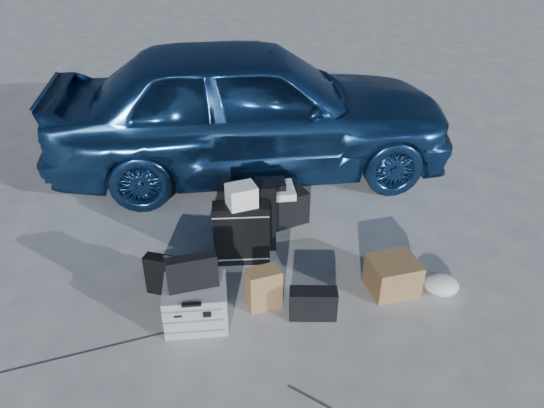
{
  "coord_description": "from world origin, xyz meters",
  "views": [
    {
      "loc": [
        0.08,
        -3.14,
        2.96
      ],
      "look_at": [
        0.17,
        0.85,
        0.47
      ],
      "focal_mm": 35.0,
      "sensor_mm": 36.0,
      "label": 1
    }
  ],
  "objects_px": {
    "briefcase": "(173,277)",
    "suitcase_right": "(242,233)",
    "pelican_case": "(196,304)",
    "car": "(251,107)",
    "duffel_bag": "(273,210)",
    "cardboard_box": "(393,275)",
    "suitcase_left": "(247,217)"
  },
  "relations": [
    {
      "from": "suitcase_left",
      "to": "suitcase_right",
      "type": "height_order",
      "value": "suitcase_left"
    },
    {
      "from": "briefcase",
      "to": "cardboard_box",
      "type": "bearing_deg",
      "value": 16.65
    },
    {
      "from": "car",
      "to": "briefcase",
      "type": "height_order",
      "value": "car"
    },
    {
      "from": "pelican_case",
      "to": "briefcase",
      "type": "height_order",
      "value": "briefcase"
    },
    {
      "from": "briefcase",
      "to": "cardboard_box",
      "type": "height_order",
      "value": "briefcase"
    },
    {
      "from": "duffel_bag",
      "to": "suitcase_right",
      "type": "bearing_deg",
      "value": -142.08
    },
    {
      "from": "suitcase_right",
      "to": "duffel_bag",
      "type": "relative_size",
      "value": 0.86
    },
    {
      "from": "pelican_case",
      "to": "suitcase_left",
      "type": "distance_m",
      "value": 1.04
    },
    {
      "from": "suitcase_left",
      "to": "duffel_bag",
      "type": "bearing_deg",
      "value": 52.66
    },
    {
      "from": "car",
      "to": "duffel_bag",
      "type": "xyz_separation_m",
      "value": [
        0.21,
        -1.22,
        -0.59
      ]
    },
    {
      "from": "pelican_case",
      "to": "suitcase_right",
      "type": "height_order",
      "value": "suitcase_right"
    },
    {
      "from": "cardboard_box",
      "to": "pelican_case",
      "type": "bearing_deg",
      "value": -168.0
    },
    {
      "from": "duffel_bag",
      "to": "cardboard_box",
      "type": "distance_m",
      "value": 1.38
    },
    {
      "from": "duffel_bag",
      "to": "briefcase",
      "type": "bearing_deg",
      "value": -154.75
    },
    {
      "from": "briefcase",
      "to": "duffel_bag",
      "type": "height_order",
      "value": "briefcase"
    },
    {
      "from": "suitcase_left",
      "to": "briefcase",
      "type": "bearing_deg",
      "value": -137.12
    },
    {
      "from": "car",
      "to": "pelican_case",
      "type": "bearing_deg",
      "value": 165.26
    },
    {
      "from": "pelican_case",
      "to": "suitcase_left",
      "type": "bearing_deg",
      "value": 63.98
    },
    {
      "from": "pelican_case",
      "to": "cardboard_box",
      "type": "relative_size",
      "value": 1.23
    },
    {
      "from": "pelican_case",
      "to": "cardboard_box",
      "type": "height_order",
      "value": "pelican_case"
    },
    {
      "from": "suitcase_right",
      "to": "pelican_case",
      "type": "bearing_deg",
      "value": -115.87
    },
    {
      "from": "briefcase",
      "to": "cardboard_box",
      "type": "xyz_separation_m",
      "value": [
        1.8,
        0.02,
        -0.04
      ]
    },
    {
      "from": "suitcase_right",
      "to": "briefcase",
      "type": "bearing_deg",
      "value": -143.07
    },
    {
      "from": "duffel_bag",
      "to": "cardboard_box",
      "type": "xyz_separation_m",
      "value": [
        0.97,
        -0.99,
        -0.03
      ]
    },
    {
      "from": "briefcase",
      "to": "suitcase_right",
      "type": "distance_m",
      "value": 0.72
    },
    {
      "from": "briefcase",
      "to": "duffel_bag",
      "type": "bearing_deg",
      "value": 66.39
    },
    {
      "from": "suitcase_right",
      "to": "cardboard_box",
      "type": "xyz_separation_m",
      "value": [
        1.26,
        -0.42,
        -0.15
      ]
    },
    {
      "from": "briefcase",
      "to": "duffel_bag",
      "type": "xyz_separation_m",
      "value": [
        0.83,
        1.01,
        -0.01
      ]
    },
    {
      "from": "pelican_case",
      "to": "cardboard_box",
      "type": "xyz_separation_m",
      "value": [
        1.59,
        0.34,
        -0.03
      ]
    },
    {
      "from": "car",
      "to": "briefcase",
      "type": "xyz_separation_m",
      "value": [
        -0.62,
        -2.23,
        -0.58
      ]
    },
    {
      "from": "car",
      "to": "briefcase",
      "type": "bearing_deg",
      "value": 158.75
    },
    {
      "from": "briefcase",
      "to": "cardboard_box",
      "type": "distance_m",
      "value": 1.8
    }
  ]
}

